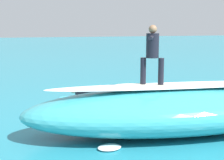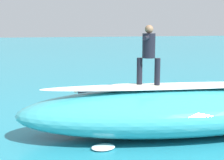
{
  "view_description": "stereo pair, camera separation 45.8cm",
  "coord_description": "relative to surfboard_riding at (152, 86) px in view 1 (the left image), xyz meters",
  "views": [
    {
      "loc": [
        4.25,
        10.48,
        2.79
      ],
      "look_at": [
        1.46,
        0.19,
        1.03
      ],
      "focal_mm": 55.44,
      "sensor_mm": 36.0,
      "label": 1
    },
    {
      "loc": [
        3.8,
        10.59,
        2.79
      ],
      "look_at": [
        1.46,
        0.19,
        1.03
      ],
      "focal_mm": 55.44,
      "sensor_mm": 36.0,
      "label": 2
    }
  ],
  "objects": [
    {
      "name": "foam_patch_near",
      "position": [
        1.3,
        0.77,
        -1.2
      ],
      "size": [
        0.62,
        0.53,
        0.08
      ],
      "primitive_type": "ellipsoid",
      "rotation": [
        0.0,
        0.0,
        0.19
      ],
      "color": "white",
      "rests_on": "ground_plane"
    },
    {
      "name": "ground_plane",
      "position": [
        -1.07,
        -2.57,
        -1.24
      ],
      "size": [
        120.0,
        120.0,
        0.0
      ],
      "primitive_type": "plane",
      "color": "teal"
    },
    {
      "name": "wave_crest",
      "position": [
        -0.64,
        0.05,
        -0.64
      ],
      "size": [
        7.94,
        3.13,
        1.19
      ],
      "primitive_type": "ellipsoid",
      "rotation": [
        0.0,
        0.0,
        -0.07
      ],
      "color": "teal",
      "rests_on": "ground_plane"
    },
    {
      "name": "wave_foam_lip",
      "position": [
        -0.64,
        0.05,
        -0.01
      ],
      "size": [
        6.65,
        1.38,
        0.08
      ],
      "primitive_type": "ellipsoid",
      "rotation": [
        0.0,
        0.0,
        -0.07
      ],
      "color": "white",
      "rests_on": "wave_crest"
    },
    {
      "name": "surfer_paddling",
      "position": [
        0.64,
        -4.75,
        -1.02
      ],
      "size": [
        1.65,
        0.35,
        0.3
      ],
      "rotation": [
        0.0,
        0.0,
        -0.05
      ],
      "color": "black",
      "rests_on": "surfboard_paddling"
    },
    {
      "name": "surfer_riding",
      "position": [
        0.0,
        0.0,
        0.9
      ],
      "size": [
        0.71,
        1.28,
        1.46
      ],
      "rotation": [
        0.0,
        0.0,
        -0.47
      ],
      "color": "black",
      "rests_on": "surfboard_riding"
    },
    {
      "name": "surfboard_paddling",
      "position": [
        0.76,
        -4.75,
        -1.19
      ],
      "size": [
        2.06,
        0.6,
        0.09
      ],
      "primitive_type": "ellipsoid",
      "rotation": [
        0.0,
        0.0,
        -0.05
      ],
      "color": "#33B2D1",
      "rests_on": "ground_plane"
    },
    {
      "name": "surfboard_riding",
      "position": [
        0.0,
        0.0,
        0.0
      ],
      "size": [
        1.86,
        1.27,
        0.1
      ],
      "primitive_type": "ellipsoid",
      "rotation": [
        0.0,
        0.0,
        -0.47
      ],
      "color": "#EAE5C6",
      "rests_on": "wave_crest"
    }
  ]
}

